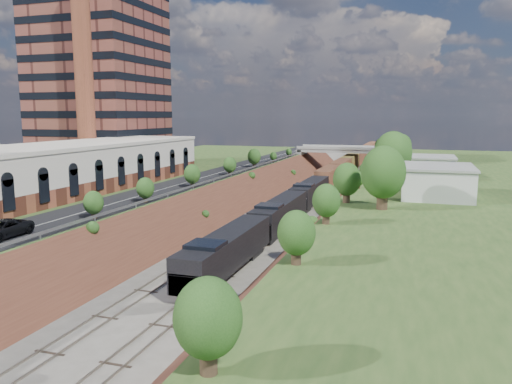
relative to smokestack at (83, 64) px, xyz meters
The scene contains 18 objects.
platform_left 23.05m from the smokestack, 53.13° to the left, with size 44.00×180.00×5.00m, color #304F20.
platform_right 72.69m from the smokestack, ahead, with size 44.00×180.00×5.00m, color #304F20.
embankment_left 35.58m from the smokestack, ahead, with size 7.07×180.00×7.07m, color brown.
embankment_right 53.39m from the smokestack, ahead, with size 7.07×180.00×7.07m, color brown.
rail_left_track 41.86m from the smokestack, ahead, with size 1.58×180.00×0.18m, color gray.
rail_right_track 46.11m from the smokestack, ahead, with size 1.58×180.00×0.18m, color gray.
road 28.88m from the smokestack, 11.04° to the left, with size 8.00×180.00×0.10m, color black.
guardrail 31.59m from the smokestack, ahead, with size 0.10×171.00×0.70m.
commercial_building 25.69m from the smokestack, 66.04° to the right, with size 14.30×62.30×7.00m.
highrise_tower 19.55m from the smokestack, 116.57° to the left, with size 22.00×22.00×53.90m.
smokestack is the anchor object (origin of this frame).
overpass 77.82m from the smokestack, 61.39° to the left, with size 24.50×8.30×7.40m.
white_building_near 62.29m from the smokestack, ahead, with size 9.00×12.00×4.00m, color silver.
white_building_far 64.31m from the smokestack, 16.97° to the left, with size 8.00×10.00×3.60m, color silver.
tree_right_large 57.52m from the smokestack, 16.80° to the right, with size 5.25×5.25×7.61m.
tree_left_crest 46.95m from the smokestack, 56.09° to the right, with size 2.45×2.45×3.55m.
freight_train 70.79m from the smokestack, 54.95° to the left, with size 3.28×183.99×4.84m.
suv 50.31m from the smokestack, 62.94° to the right, with size 2.71×5.89×1.64m, color black.
Camera 1 is at (20.79, -20.27, 16.18)m, focal length 35.00 mm.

